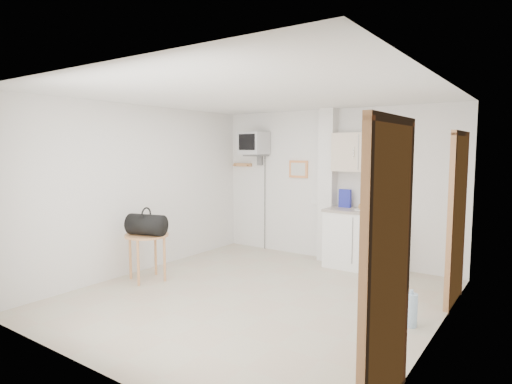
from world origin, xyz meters
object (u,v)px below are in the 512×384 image
Objects in this scene: round_table at (147,240)px; duffel_bag at (146,224)px; crt_television at (254,144)px; water_bottle at (411,310)px.

round_table is 0.25m from duffel_bag.
round_table is at bearing 125.73° from duffel_bag.
crt_television is at bearing 71.55° from duffel_bag.
crt_television is 2.71m from round_table.
duffel_bag is at bearing -39.55° from round_table.
duffel_bag is at bearing -171.14° from water_bottle.
water_bottle is at bearing -29.06° from crt_television.
duffel_bag is (-0.15, -2.37, -1.13)m from crt_television.
round_table is 3.56m from water_bottle.
duffel_bag is 1.49× the size of water_bottle.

